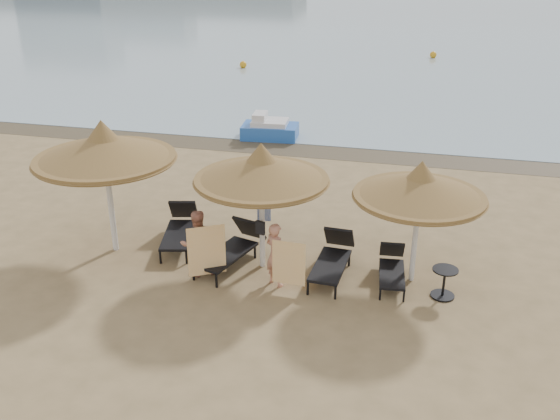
% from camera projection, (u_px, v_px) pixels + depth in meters
% --- Properties ---
extents(ground, '(160.00, 160.00, 0.00)m').
position_uv_depth(ground, '(241.00, 283.00, 13.83)').
color(ground, '#91774D').
rests_on(ground, ground).
extents(wet_sand_strip, '(200.00, 1.60, 0.01)m').
position_uv_depth(wet_sand_strip, '(317.00, 151.00, 22.17)').
color(wet_sand_strip, '#4C412F').
rests_on(wet_sand_strip, ground).
extents(palapa_left, '(3.30, 3.30, 3.28)m').
position_uv_depth(palapa_left, '(104.00, 148.00, 14.25)').
color(palapa_left, silver).
rests_on(palapa_left, ground).
extents(palapa_center, '(3.03, 3.03, 3.00)m').
position_uv_depth(palapa_center, '(261.00, 170.00, 13.60)').
color(palapa_center, silver).
rests_on(palapa_center, ground).
extents(palapa_right, '(2.84, 2.84, 2.82)m').
position_uv_depth(palapa_right, '(420.00, 187.00, 13.06)').
color(palapa_right, silver).
rests_on(palapa_right, ground).
extents(lounger_far_left, '(1.12, 2.14, 0.91)m').
position_uv_depth(lounger_far_left, '(180.00, 227.00, 15.49)').
color(lounger_far_left, black).
rests_on(lounger_far_left, ground).
extents(lounger_near_left, '(1.26, 2.19, 0.93)m').
position_uv_depth(lounger_near_left, '(233.00, 247.00, 14.53)').
color(lounger_near_left, black).
rests_on(lounger_near_left, ground).
extents(lounger_near_right, '(0.78, 2.04, 0.90)m').
position_uv_depth(lounger_near_right, '(333.00, 257.00, 14.10)').
color(lounger_near_right, black).
rests_on(lounger_near_right, ground).
extents(lounger_far_right, '(0.69, 1.68, 0.73)m').
position_uv_depth(lounger_far_right, '(392.00, 267.00, 13.83)').
color(lounger_far_right, black).
rests_on(lounger_far_right, ground).
extents(side_table, '(0.55, 0.55, 0.66)m').
position_uv_depth(side_table, '(444.00, 284.00, 13.21)').
color(side_table, black).
rests_on(side_table, ground).
extents(person_left, '(0.99, 0.94, 1.81)m').
position_uv_depth(person_left, '(197.00, 238.00, 13.85)').
color(person_left, tan).
rests_on(person_left, ground).
extents(person_right, '(0.94, 0.86, 1.72)m').
position_uv_depth(person_right, '(276.00, 250.00, 13.45)').
color(person_right, tan).
rests_on(person_right, ground).
extents(towel_left, '(0.73, 0.45, 1.17)m').
position_uv_depth(towel_left, '(207.00, 251.00, 13.51)').
color(towel_left, orange).
rests_on(towel_left, ground).
extents(towel_right, '(0.73, 0.05, 1.02)m').
position_uv_depth(towel_right, '(289.00, 263.00, 13.21)').
color(towel_right, orange).
rests_on(towel_right, ground).
extents(bag_patterned, '(0.32, 0.16, 0.39)m').
position_uv_depth(bag_patterned, '(264.00, 212.00, 14.21)').
color(bag_patterned, silver).
rests_on(bag_patterned, ground).
extents(bag_dark, '(0.23, 0.14, 0.31)m').
position_uv_depth(bag_dark, '(260.00, 228.00, 14.00)').
color(bag_dark, black).
rests_on(bag_dark, ground).
extents(pedal_boat, '(2.16, 1.38, 0.96)m').
position_uv_depth(pedal_boat, '(269.00, 129.00, 23.44)').
color(pedal_boat, blue).
rests_on(pedal_boat, ground).
extents(buoy_left, '(0.40, 0.40, 0.40)m').
position_uv_depth(buoy_left, '(243.00, 65.00, 35.57)').
color(buoy_left, orange).
rests_on(buoy_left, ground).
extents(buoy_mid, '(0.41, 0.41, 0.41)m').
position_uv_depth(buoy_mid, '(433.00, 55.00, 38.42)').
color(buoy_mid, orange).
rests_on(buoy_mid, ground).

